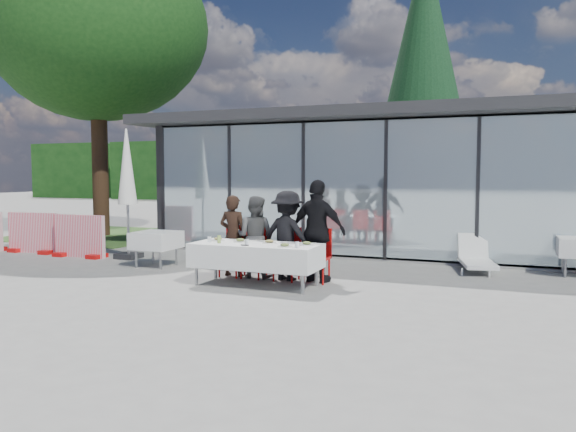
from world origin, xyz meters
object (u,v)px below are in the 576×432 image
object	(u,v)px
plate_a	(218,239)
lounger	(476,258)
diner_a	(233,236)
plate_extra	(285,246)
diner_chair_a	(234,248)
plate_c	(269,242)
diner_c	(287,236)
folded_eyeglasses	(245,245)
spare_chair_b	(551,244)
diner_chair_c	(288,251)
diner_chair_d	(318,253)
conifer_tree	(424,64)
plate_b	(240,241)
spare_table_left	(156,240)
deciduous_tree	(97,28)
juice_bottle	(219,239)
plate_d	(307,244)
market_umbrella	(127,175)
diner_b	(255,237)
diner_chair_b	(256,249)
diner_d	(318,231)
dining_table	(256,255)

from	to	relation	value
plate_a	lounger	bearing A→B (deg)	34.67
diner_a	plate_extra	size ratio (longest dim) A/B	6.22
diner_chair_a	plate_c	distance (m)	1.25
diner_c	folded_eyeglasses	bearing A→B (deg)	82.93
plate_extra	spare_chair_b	world-z (taller)	spare_chair_b
diner_chair_c	diner_chair_d	bearing A→B (deg)	0.00
conifer_tree	diner_chair_c	bearing A→B (deg)	-93.42
plate_b	diner_c	bearing A→B (deg)	44.59
diner_c	plate_c	bearing A→B (deg)	93.51
diner_chair_a	diner_chair_c	size ratio (longest dim) A/B	1.00
spare_table_left	diner_chair_d	bearing A→B (deg)	-5.57
conifer_tree	plate_extra	bearing A→B (deg)	-91.62
plate_c	deciduous_tree	world-z (taller)	deciduous_tree
plate_c	spare_chair_b	size ratio (longest dim) A/B	0.26
plate_c	juice_bottle	size ratio (longest dim) A/B	1.81
juice_bottle	lounger	distance (m)	5.29
plate_d	lounger	distance (m)	3.98
plate_c	spare_table_left	bearing A→B (deg)	161.56
diner_chair_a	conifer_tree	world-z (taller)	conifer_tree
plate_a	conifer_tree	size ratio (longest dim) A/B	0.02
diner_chair_a	deciduous_tree	size ratio (longest dim) A/B	0.10
plate_d	diner_chair_c	bearing A→B (deg)	132.54
market_umbrella	conifer_tree	distance (m)	12.53
spare_table_left	diner_b	bearing A→B (deg)	-9.00
juice_bottle	diner_chair_a	bearing A→B (deg)	101.27
diner_chair_b	juice_bottle	bearing A→B (deg)	-106.39
plate_d	diner_chair_a	bearing A→B (deg)	159.10
market_umbrella	diner_a	bearing A→B (deg)	-18.33
diner_chair_b	lounger	distance (m)	4.51
diner_chair_a	folded_eyeglasses	size ratio (longest dim) A/B	6.96
spare_table_left	conifer_tree	world-z (taller)	conifer_tree
deciduous_tree	lounger	bearing A→B (deg)	-12.00
spare_table_left	spare_chair_b	size ratio (longest dim) A/B	0.88
juice_bottle	plate_b	bearing A→B (deg)	42.78
diner_b	diner_d	xyz separation A→B (m)	(1.25, 0.00, 0.16)
diner_chair_a	plate_extra	distance (m)	1.79
diner_d	diner_chair_d	bearing A→B (deg)	-79.35
plate_d	lounger	size ratio (longest dim) A/B	0.18
plate_a	plate_d	distance (m)	1.71
plate_extra	spare_table_left	distance (m)	3.77
plate_d	deciduous_tree	bearing A→B (deg)	148.66
diner_a	diner_chair_b	distance (m)	0.52
diner_chair_d	plate_extra	distance (m)	1.07
plate_b	plate_d	distance (m)	1.26
diner_d	spare_chair_b	bearing A→B (deg)	-132.27
diner_c	diner_chair_d	distance (m)	0.66
dining_table	diner_chair_c	world-z (taller)	diner_chair_c
juice_bottle	folded_eyeglasses	distance (m)	0.60
diner_b	plate_b	bearing A→B (deg)	91.24
diner_d	plate_a	distance (m)	1.82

